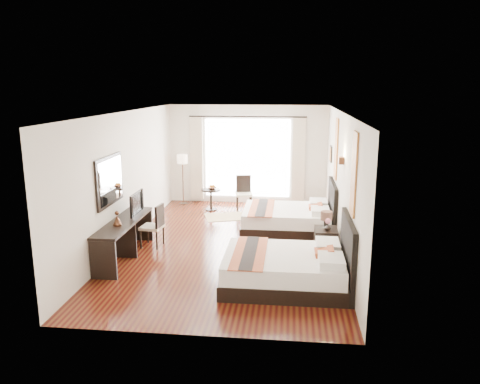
# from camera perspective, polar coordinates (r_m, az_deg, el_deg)

# --- Properties ---
(floor) EXTENTS (4.50, 7.50, 0.01)m
(floor) POSITION_cam_1_polar(r_m,az_deg,el_deg) (10.08, -1.08, -6.45)
(floor) COLOR #340A09
(floor) RESTS_ON ground
(ceiling) EXTENTS (4.50, 7.50, 0.02)m
(ceiling) POSITION_cam_1_polar(r_m,az_deg,el_deg) (9.52, -1.15, 9.62)
(ceiling) COLOR white
(ceiling) RESTS_ON wall_headboard
(wall_headboard) EXTENTS (0.01, 7.50, 2.80)m
(wall_headboard) POSITION_cam_1_polar(r_m,az_deg,el_deg) (9.68, 12.18, 1.08)
(wall_headboard) COLOR silver
(wall_headboard) RESTS_ON floor
(wall_desk) EXTENTS (0.01, 7.50, 2.80)m
(wall_desk) POSITION_cam_1_polar(r_m,az_deg,el_deg) (10.23, -13.70, 1.63)
(wall_desk) COLOR silver
(wall_desk) RESTS_ON floor
(wall_window) EXTENTS (4.50, 0.01, 2.80)m
(wall_window) POSITION_cam_1_polar(r_m,az_deg,el_deg) (13.37, 0.92, 4.58)
(wall_window) COLOR silver
(wall_window) RESTS_ON floor
(wall_entry) EXTENTS (4.50, 0.01, 2.80)m
(wall_entry) POSITION_cam_1_polar(r_m,az_deg,el_deg) (6.12, -5.57, -5.55)
(wall_entry) COLOR silver
(wall_entry) RESTS_ON floor
(window_glass) EXTENTS (2.40, 0.02, 2.20)m
(window_glass) POSITION_cam_1_polar(r_m,az_deg,el_deg) (13.37, 0.91, 4.14)
(window_glass) COLOR white
(window_glass) RESTS_ON wall_window
(sheer_curtain) EXTENTS (2.30, 0.02, 2.10)m
(sheer_curtain) POSITION_cam_1_polar(r_m,az_deg,el_deg) (13.31, 0.89, 4.10)
(sheer_curtain) COLOR white
(sheer_curtain) RESTS_ON wall_window
(drape_left) EXTENTS (0.35, 0.14, 2.35)m
(drape_left) POSITION_cam_1_polar(r_m,az_deg,el_deg) (13.48, -5.29, 4.08)
(drape_left) COLOR #C0AC95
(drape_left) RESTS_ON floor
(drape_right) EXTENTS (0.35, 0.14, 2.35)m
(drape_right) POSITION_cam_1_polar(r_m,az_deg,el_deg) (13.22, 7.15, 3.86)
(drape_right) COLOR #C0AC95
(drape_right) RESTS_ON floor
(art_panel_near) EXTENTS (0.03, 0.50, 1.35)m
(art_panel_near) POSITION_cam_1_polar(r_m,az_deg,el_deg) (7.68, 13.71, 2.16)
(art_panel_near) COLOR #904314
(art_panel_near) RESTS_ON wall_headboard
(art_panel_far) EXTENTS (0.03, 0.50, 1.35)m
(art_panel_far) POSITION_cam_1_polar(r_m,az_deg,el_deg) (10.67, 11.66, 5.18)
(art_panel_far) COLOR #904314
(art_panel_far) RESTS_ON wall_headboard
(wall_sconce) EXTENTS (0.10, 0.14, 0.14)m
(wall_sconce) POSITION_cam_1_polar(r_m,az_deg,el_deg) (9.21, 12.23, 3.78)
(wall_sconce) COLOR #402416
(wall_sconce) RESTS_ON wall_headboard
(mirror_frame) EXTENTS (0.04, 1.25, 0.95)m
(mirror_frame) POSITION_cam_1_polar(r_m,az_deg,el_deg) (9.29, -15.62, 1.35)
(mirror_frame) COLOR black
(mirror_frame) RESTS_ON wall_desk
(mirror_glass) EXTENTS (0.01, 1.12, 0.82)m
(mirror_glass) POSITION_cam_1_polar(r_m,az_deg,el_deg) (9.28, -15.48, 1.35)
(mirror_glass) COLOR white
(mirror_glass) RESTS_ON mirror_frame
(bed_near) EXTENTS (2.12, 1.65, 1.20)m
(bed_near) POSITION_cam_1_polar(r_m,az_deg,el_deg) (8.07, 6.04, -9.16)
(bed_near) COLOR black
(bed_near) RESTS_ON floor
(bed_far) EXTENTS (2.10, 1.63, 1.18)m
(bed_far) POSITION_cam_1_polar(r_m,az_deg,el_deg) (10.95, 6.19, -3.22)
(bed_far) COLOR black
(bed_far) RESTS_ON floor
(nightstand) EXTENTS (0.45, 0.56, 0.54)m
(nightstand) POSITION_cam_1_polar(r_m,az_deg,el_deg) (9.58, 10.40, -5.98)
(nightstand) COLOR black
(nightstand) RESTS_ON floor
(table_lamp) EXTENTS (0.23, 0.23, 0.37)m
(table_lamp) POSITION_cam_1_polar(r_m,az_deg,el_deg) (9.53, 10.49, -3.03)
(table_lamp) COLOR black
(table_lamp) RESTS_ON nightstand
(vase) EXTENTS (0.13, 0.13, 0.14)m
(vase) POSITION_cam_1_polar(r_m,az_deg,el_deg) (9.40, 10.65, -4.44)
(vase) COLOR black
(vase) RESTS_ON nightstand
(console_desk) EXTENTS (0.50, 2.20, 0.76)m
(console_desk) POSITION_cam_1_polar(r_m,az_deg,el_deg) (9.50, -13.90, -5.61)
(console_desk) COLOR black
(console_desk) RESTS_ON floor
(television) EXTENTS (0.11, 0.78, 0.45)m
(television) POSITION_cam_1_polar(r_m,az_deg,el_deg) (9.83, -12.90, -1.30)
(television) COLOR black
(television) RESTS_ON console_desk
(bronze_figurine) EXTENTS (0.21, 0.21, 0.25)m
(bronze_figurine) POSITION_cam_1_polar(r_m,az_deg,el_deg) (9.08, -14.74, -3.22)
(bronze_figurine) COLOR #402416
(bronze_figurine) RESTS_ON console_desk
(desk_chair) EXTENTS (0.47, 0.47, 0.91)m
(desk_chair) POSITION_cam_1_polar(r_m,az_deg,el_deg) (10.05, -10.56, -5.02)
(desk_chair) COLOR beige
(desk_chair) RESTS_ON floor
(floor_lamp) EXTENTS (0.29, 0.29, 1.43)m
(floor_lamp) POSITION_cam_1_polar(r_m,az_deg,el_deg) (13.32, -7.03, 3.59)
(floor_lamp) COLOR black
(floor_lamp) RESTS_ON floor
(side_table) EXTENTS (0.50, 0.50, 0.58)m
(side_table) POSITION_cam_1_polar(r_m,az_deg,el_deg) (12.75, -3.55, -0.93)
(side_table) COLOR black
(side_table) RESTS_ON floor
(fruit_bowl) EXTENTS (0.27, 0.27, 0.06)m
(fruit_bowl) POSITION_cam_1_polar(r_m,az_deg,el_deg) (12.67, -3.41, 0.45)
(fruit_bowl) COLOR #452518
(fruit_bowl) RESTS_ON side_table
(window_chair) EXTENTS (0.50, 0.50, 0.93)m
(window_chair) POSITION_cam_1_polar(r_m,az_deg,el_deg) (12.77, 0.48, -0.92)
(window_chair) COLOR beige
(window_chair) RESTS_ON floor
(jute_rug) EXTENTS (1.36, 1.11, 0.01)m
(jute_rug) POSITION_cam_1_polar(r_m,az_deg,el_deg) (12.15, -1.41, -3.01)
(jute_rug) COLOR tan
(jute_rug) RESTS_ON floor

